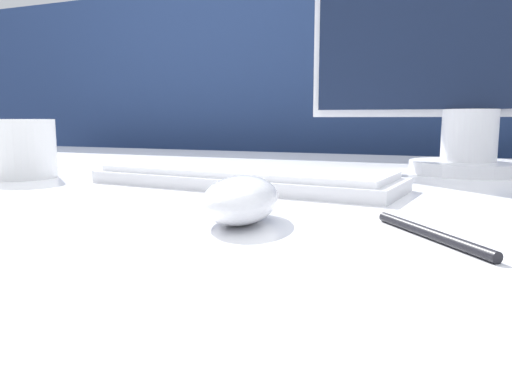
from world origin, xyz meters
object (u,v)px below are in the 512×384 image
Objects in this scene: computer_mouse_near at (241,199)px; keyboard at (242,178)px; mug at (22,149)px; monitor at (477,12)px.

computer_mouse_near reaches higher than keyboard.
mug is (-0.34, -0.04, 0.03)m from keyboard.
keyboard is 0.81× the size of monitor.
monitor reaches higher than mug.
mug reaches higher than keyboard.
monitor reaches higher than computer_mouse_near.
computer_mouse_near is 0.28× the size of keyboard.
monitor is 5.46× the size of mug.
monitor is (0.18, 0.49, 0.23)m from computer_mouse_near.
keyboard is 0.46m from monitor.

